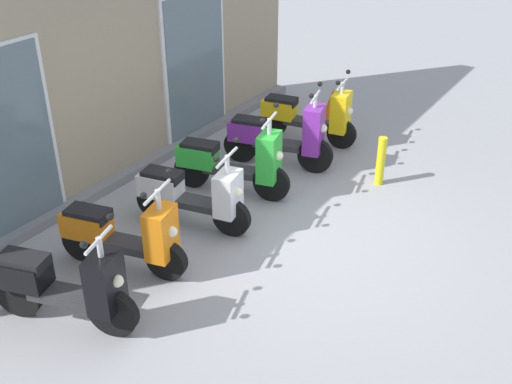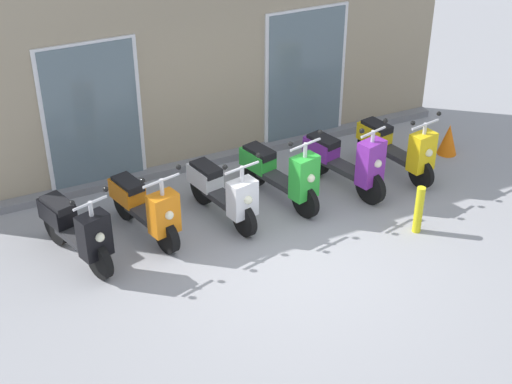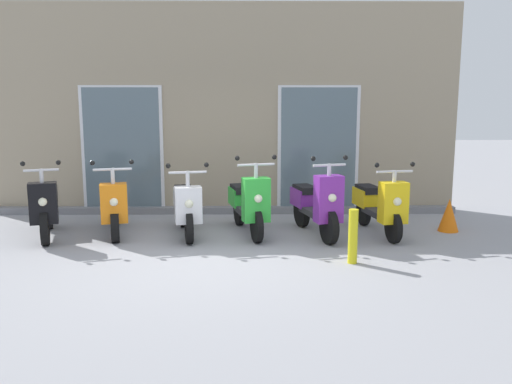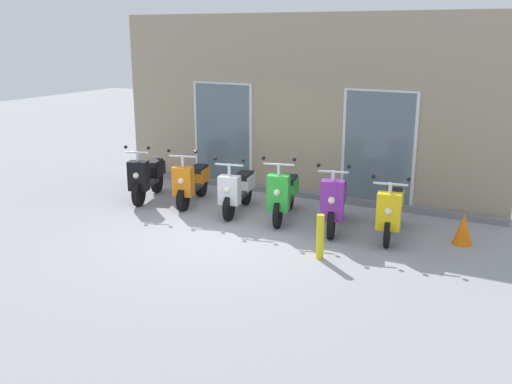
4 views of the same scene
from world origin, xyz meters
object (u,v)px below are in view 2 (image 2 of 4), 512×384
Objects in this scene: scooter_orange at (145,207)px; curb_bollard at (419,210)px; scooter_purple at (345,161)px; scooter_yellow at (397,146)px; scooter_green at (280,173)px; traffic_cone at (448,139)px; scooter_white at (222,191)px; scooter_black at (76,229)px.

curb_bollard is at bearing -24.71° from scooter_orange.
scooter_purple is at bearing -2.47° from scooter_orange.
scooter_orange is 2.15× the size of curb_bollard.
curb_bollard is (3.39, -1.56, -0.10)m from scooter_orange.
scooter_yellow is at bearing 4.50° from scooter_purple.
curb_bollard is (1.34, -1.53, -0.13)m from scooter_green.
traffic_cone is (3.17, 0.13, -0.22)m from scooter_green.
scooter_yellow is at bearing -0.91° from scooter_green.
scooter_orange reaches higher than scooter_white.
scooter_white is (2.09, 0.09, -0.03)m from scooter_black.
scooter_orange is 2.05m from scooter_green.
scooter_green is 1.01× the size of scooter_yellow.
scooter_black reaches higher than scooter_yellow.
curb_bollard is (4.37, -1.38, -0.13)m from scooter_black.
scooter_orange reaches higher than curb_bollard.
scooter_yellow is at bearing 0.50° from scooter_white.
scooter_green reaches higher than scooter_white.
scooter_orange is at bearing 179.21° from scooter_yellow.
scooter_yellow reaches higher than scooter_white.
scooter_green is 3.11× the size of traffic_cone.
scooter_yellow is at bearing 1.34° from scooter_black.
curb_bollard is at bearing -137.76° from traffic_cone.
scooter_green is at bearing -177.65° from traffic_cone.
traffic_cone is at bearing 2.59° from scooter_black.
scooter_white is 0.95× the size of scooter_yellow.
scooter_black is 4.07m from scooter_purple.
scooter_orange is 2.89× the size of traffic_cone.
scooter_purple is (3.09, -0.13, 0.04)m from scooter_orange.
scooter_orange is at bearing 10.05° from scooter_black.
traffic_cone is (1.15, 0.16, -0.21)m from scooter_yellow.
scooter_white is 2.72m from curb_bollard.
scooter_orange is 5.23m from traffic_cone.
scooter_purple reaches higher than scooter_green.
scooter_purple reaches higher than scooter_white.
scooter_black is at bearing -169.95° from scooter_orange.
scooter_purple is (1.98, -0.05, 0.03)m from scooter_white.
scooter_green reaches higher than curb_bollard.
scooter_orange is 0.99× the size of scooter_white.
scooter_purple is 3.09× the size of traffic_cone.
scooter_yellow is (5.05, 0.12, -0.01)m from scooter_black.
scooter_green reaches higher than traffic_cone.
scooter_green is (0.95, 0.06, 0.03)m from scooter_white.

